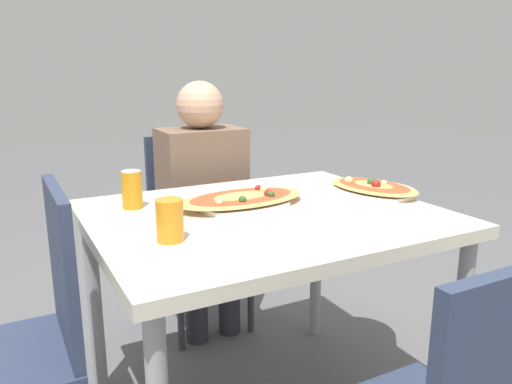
{
  "coord_description": "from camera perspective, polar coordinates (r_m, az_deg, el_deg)",
  "views": [
    {
      "loc": [
        -0.74,
        -1.34,
        1.2
      ],
      "look_at": [
        -0.01,
        0.03,
        0.81
      ],
      "focal_mm": 35.0,
      "sensor_mm": 36.0,
      "label": 1
    }
  ],
  "objects": [
    {
      "name": "dining_table",
      "position": [
        1.62,
        0.99,
        -4.94
      ],
      "size": [
        1.08,
        0.9,
        0.75
      ],
      "color": "beige",
      "rests_on": "ground_plane"
    },
    {
      "name": "soda_can",
      "position": [
        1.68,
        -13.99,
        0.28
      ],
      "size": [
        0.07,
        0.07,
        0.12
      ],
      "color": "orange",
      "rests_on": "dining_table"
    },
    {
      "name": "pizza_second",
      "position": [
        1.88,
        13.25,
        0.43
      ],
      "size": [
        0.31,
        0.39,
        0.06
      ],
      "color": "white",
      "rests_on": "dining_table"
    },
    {
      "name": "chair_far_seated",
      "position": [
        2.38,
        -6.98,
        -3.34
      ],
      "size": [
        0.4,
        0.4,
        0.9
      ],
      "rotation": [
        0.0,
        0.0,
        3.14
      ],
      "color": "#2D3851",
      "rests_on": "ground_plane"
    },
    {
      "name": "chair_side_left",
      "position": [
        1.54,
        -24.91,
        -14.58
      ],
      "size": [
        0.4,
        0.4,
        0.9
      ],
      "rotation": [
        0.0,
        0.0,
        1.57
      ],
      "color": "#2D3851",
      "rests_on": "ground_plane"
    },
    {
      "name": "person_seated",
      "position": [
        2.22,
        -6.03,
        0.22
      ],
      "size": [
        0.36,
        0.26,
        1.15
      ],
      "rotation": [
        0.0,
        0.0,
        3.14
      ],
      "color": "#2D2D38",
      "rests_on": "ground_plane"
    },
    {
      "name": "drink_glass",
      "position": [
        1.34,
        -9.83,
        -3.21
      ],
      "size": [
        0.07,
        0.07,
        0.11
      ],
      "color": "orange",
      "rests_on": "dining_table"
    },
    {
      "name": "pizza_main",
      "position": [
        1.67,
        -1.6,
        -0.87
      ],
      "size": [
        0.46,
        0.33,
        0.05
      ],
      "color": "white",
      "rests_on": "dining_table"
    }
  ]
}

